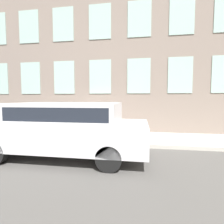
{
  "coord_description": "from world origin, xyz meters",
  "views": [
    {
      "loc": [
        -6.21,
        -1.99,
        1.75
      ],
      "look_at": [
        0.73,
        -0.87,
        1.23
      ],
      "focal_mm": 28.0,
      "sensor_mm": 36.0,
      "label": 1
    }
  ],
  "objects": [
    {
      "name": "ground_plane",
      "position": [
        0.0,
        0.0,
        0.0
      ],
      "size": [
        80.0,
        80.0,
        0.0
      ],
      "primitive_type": "plane",
      "color": "#514F4C"
    },
    {
      "name": "sidewalk",
      "position": [
        1.22,
        0.0,
        0.07
      ],
      "size": [
        2.44,
        60.0,
        0.13
      ],
      "color": "#B2ADA3",
      "rests_on": "ground_plane"
    },
    {
      "name": "building_facade",
      "position": [
        2.59,
        0.0,
        5.92
      ],
      "size": [
        0.33,
        40.0,
        11.85
      ],
      "color": "gray",
      "rests_on": "ground_plane"
    },
    {
      "name": "fire_hydrant",
      "position": [
        0.55,
        -0.6,
        0.58
      ],
      "size": [
        0.37,
        0.48,
        0.88
      ],
      "color": "red",
      "rests_on": "sidewalk"
    },
    {
      "name": "person",
      "position": [
        0.91,
        -1.15,
        0.86
      ],
      "size": [
        0.29,
        0.19,
        1.2
      ],
      "rotation": [
        0.0,
        0.0,
        0.4
      ],
      "color": "navy",
      "rests_on": "sidewalk"
    },
    {
      "name": "parked_truck_silver_near",
      "position": [
        -1.29,
        0.23,
        0.94
      ],
      "size": [
        1.98,
        4.98,
        1.64
      ],
      "color": "black",
      "rests_on": "ground_plane"
    }
  ]
}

